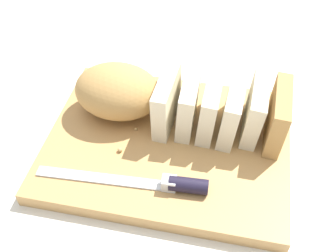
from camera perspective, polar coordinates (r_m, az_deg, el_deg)
ground_plane at (r=0.65m, az=0.00°, el=-3.24°), size 3.00×3.00×0.00m
cutting_board at (r=0.65m, az=0.00°, el=-2.56°), size 0.38×0.30×0.02m
bread_loaf at (r=0.64m, az=0.08°, el=3.83°), size 0.34×0.12×0.09m
bread_knife at (r=0.57m, az=-0.40°, el=-8.04°), size 0.25×0.04×0.02m
crumb_near_knife at (r=0.62m, az=-6.75°, el=-3.34°), size 0.01×0.01×0.01m
crumb_near_loaf at (r=0.65m, az=-4.50°, el=-0.43°), size 0.00×0.00×0.00m
crumb_stray_left at (r=0.64m, az=-2.03°, el=-1.21°), size 0.01×0.01×0.01m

